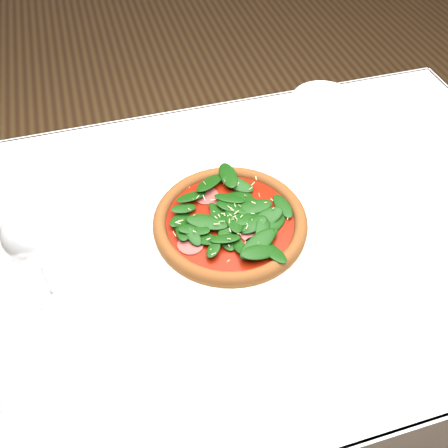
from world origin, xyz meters
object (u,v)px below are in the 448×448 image
object	(u,v)px
plate	(230,227)
pizza	(230,220)
wine_glass	(30,241)
napkin	(10,428)

from	to	relation	value
plate	pizza	xyz separation A→B (m)	(0.00, -0.00, 0.02)
wine_glass	napkin	world-z (taller)	wine_glass
pizza	napkin	size ratio (longest dim) A/B	2.08
wine_glass	napkin	xyz separation A→B (m)	(-0.07, -0.21, -0.13)
plate	napkin	bearing A→B (deg)	-145.96
pizza	wine_glass	size ratio (longest dim) A/B	1.80
pizza	wine_glass	distance (m)	0.34
pizza	plate	bearing A→B (deg)	90.00
plate	wine_glass	distance (m)	0.35
wine_glass	pizza	bearing A→B (deg)	9.20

